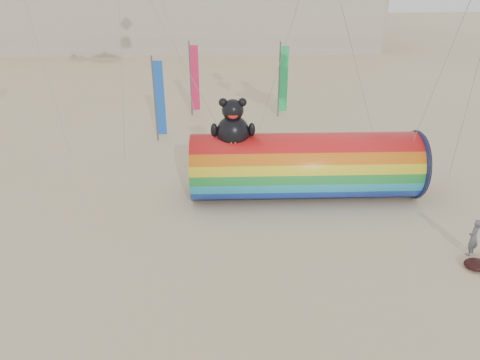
{
  "coord_description": "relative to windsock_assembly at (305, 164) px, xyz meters",
  "views": [
    {
      "loc": [
        -0.07,
        -15.11,
        10.49
      ],
      "look_at": [
        0.5,
        1.5,
        2.4
      ],
      "focal_mm": 35.0,
      "sensor_mm": 36.0,
      "label": 1
    }
  ],
  "objects": [
    {
      "name": "ground",
      "position": [
        -3.63,
        -4.65,
        -1.63
      ],
      "size": [
        160.0,
        160.0,
        0.0
      ],
      "primitive_type": "plane",
      "color": "#CCB58C",
      "rests_on": "ground"
    },
    {
      "name": "windsock_assembly",
      "position": [
        0.0,
        0.0,
        0.0
      ],
      "size": [
        10.64,
        3.24,
        4.91
      ],
      "color": "red",
      "rests_on": "ground"
    },
    {
      "name": "kite_handler",
      "position": [
        5.68,
        -5.08,
        -0.86
      ],
      "size": [
        0.67,
        0.64,
        1.54
      ],
      "primitive_type": "imported",
      "rotation": [
        0.0,
        0.0,
        3.83
      ],
      "color": "#525559",
      "rests_on": "ground"
    },
    {
      "name": "festival_banners",
      "position": [
        -4.37,
        10.75,
        1.01
      ],
      "size": [
        8.6,
        5.06,
        5.2
      ],
      "color": "#59595E",
      "rests_on": "ground"
    }
  ]
}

